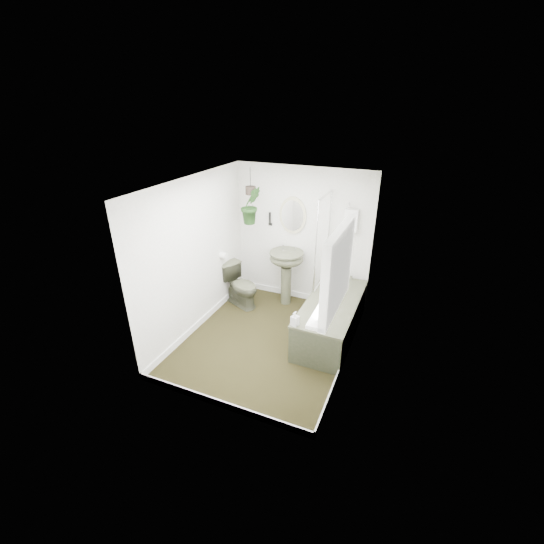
% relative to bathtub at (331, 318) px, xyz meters
% --- Properties ---
extents(floor, '(2.30, 2.80, 0.02)m').
position_rel_bathtub_xyz_m(floor, '(-0.80, -0.50, -0.30)').
color(floor, black).
rests_on(floor, ground).
extents(ceiling, '(2.30, 2.80, 0.02)m').
position_rel_bathtub_xyz_m(ceiling, '(-0.80, -0.50, 2.02)').
color(ceiling, white).
rests_on(ceiling, ground).
extents(wall_back, '(2.30, 0.02, 2.30)m').
position_rel_bathtub_xyz_m(wall_back, '(-0.80, 0.91, 0.86)').
color(wall_back, white).
rests_on(wall_back, ground).
extents(wall_front, '(2.30, 0.02, 2.30)m').
position_rel_bathtub_xyz_m(wall_front, '(-0.80, -1.91, 0.86)').
color(wall_front, white).
rests_on(wall_front, ground).
extents(wall_left, '(0.02, 2.80, 2.30)m').
position_rel_bathtub_xyz_m(wall_left, '(-1.96, -0.50, 0.86)').
color(wall_left, white).
rests_on(wall_left, ground).
extents(wall_right, '(0.02, 2.80, 2.30)m').
position_rel_bathtub_xyz_m(wall_right, '(0.36, -0.50, 0.86)').
color(wall_right, white).
rests_on(wall_right, ground).
extents(skirting, '(2.30, 2.80, 0.10)m').
position_rel_bathtub_xyz_m(skirting, '(-0.80, -0.50, -0.24)').
color(skirting, white).
rests_on(skirting, floor).
extents(bathtub, '(0.72, 1.72, 0.58)m').
position_rel_bathtub_xyz_m(bathtub, '(0.00, 0.00, 0.00)').
color(bathtub, '#494C37').
rests_on(bathtub, floor).
extents(bath_screen, '(0.04, 0.72, 1.40)m').
position_rel_bathtub_xyz_m(bath_screen, '(-0.33, 0.49, 0.99)').
color(bath_screen, silver).
rests_on(bath_screen, bathtub).
extents(shower_box, '(0.20, 0.10, 0.35)m').
position_rel_bathtub_xyz_m(shower_box, '(0.00, 0.84, 1.26)').
color(shower_box, white).
rests_on(shower_box, wall_back).
extents(oval_mirror, '(0.46, 0.03, 0.62)m').
position_rel_bathtub_xyz_m(oval_mirror, '(-0.96, 0.87, 1.21)').
color(oval_mirror, '#BFB992').
rests_on(oval_mirror, wall_back).
extents(wall_sconce, '(0.04, 0.04, 0.22)m').
position_rel_bathtub_xyz_m(wall_sconce, '(-1.36, 0.86, 1.11)').
color(wall_sconce, black).
rests_on(wall_sconce, wall_back).
extents(toilet_roll_holder, '(0.11, 0.11, 0.11)m').
position_rel_bathtub_xyz_m(toilet_roll_holder, '(-1.90, 0.20, 0.61)').
color(toilet_roll_holder, white).
rests_on(toilet_roll_holder, wall_left).
extents(window_recess, '(0.08, 1.00, 0.90)m').
position_rel_bathtub_xyz_m(window_recess, '(0.29, -1.20, 1.36)').
color(window_recess, white).
rests_on(window_recess, wall_right).
extents(window_sill, '(0.18, 1.00, 0.04)m').
position_rel_bathtub_xyz_m(window_sill, '(0.22, -1.20, 0.94)').
color(window_sill, white).
rests_on(window_sill, wall_right).
extents(window_blinds, '(0.01, 0.86, 0.76)m').
position_rel_bathtub_xyz_m(window_blinds, '(0.24, -1.20, 1.36)').
color(window_blinds, white).
rests_on(window_blinds, wall_right).
extents(toilet, '(0.80, 0.64, 0.71)m').
position_rel_bathtub_xyz_m(toilet, '(-1.65, 0.29, 0.07)').
color(toilet, '#494C37').
rests_on(toilet, floor).
extents(pedestal_sink, '(0.64, 0.57, 0.96)m').
position_rel_bathtub_xyz_m(pedestal_sink, '(-0.96, 0.63, 0.19)').
color(pedestal_sink, '#494C37').
rests_on(pedestal_sink, floor).
extents(sill_plant, '(0.28, 0.27, 0.25)m').
position_rel_bathtub_xyz_m(sill_plant, '(0.19, -0.90, 1.08)').
color(sill_plant, black).
rests_on(sill_plant, window_sill).
extents(hanging_plant, '(0.41, 0.41, 0.59)m').
position_rel_bathtub_xyz_m(hanging_plant, '(-1.50, 0.45, 1.43)').
color(hanging_plant, black).
rests_on(hanging_plant, ceiling).
extents(soap_bottle, '(0.11, 0.11, 0.20)m').
position_rel_bathtub_xyz_m(soap_bottle, '(-0.29, -0.79, 0.39)').
color(soap_bottle, black).
rests_on(soap_bottle, bathtub).
extents(hanging_pot, '(0.16, 0.16, 0.12)m').
position_rel_bathtub_xyz_m(hanging_pot, '(-1.50, 0.45, 1.66)').
color(hanging_pot, black).
rests_on(hanging_pot, ceiling).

